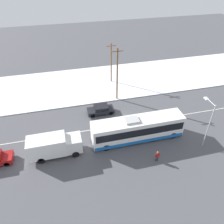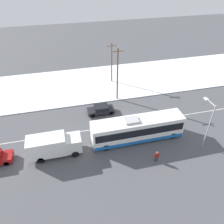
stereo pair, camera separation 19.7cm
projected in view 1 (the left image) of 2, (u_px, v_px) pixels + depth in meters
ground_plane at (128, 124)px, 32.55m from camera, size 120.00×120.00×0.00m
snow_lot at (107, 81)px, 43.14m from camera, size 80.00×14.08×0.12m
lane_marking_center at (128, 124)px, 32.55m from camera, size 60.00×0.12×0.00m
city_bus at (138, 129)px, 29.00m from camera, size 12.32×2.57×3.51m
box_truck at (54, 145)px, 26.70m from camera, size 6.48×2.30×2.87m
sedan_car at (101, 109)px, 34.25m from camera, size 4.16×1.80×1.39m
pedestrian_at_stop at (157, 155)px, 26.23m from camera, size 0.57×0.25×1.57m
streetlamp at (208, 119)px, 26.68m from camera, size 0.36×2.18×6.57m
utility_pole_roadside at (117, 74)px, 35.28m from camera, size 1.80×0.24×9.10m
utility_pole_snowlot at (111, 62)px, 40.82m from camera, size 1.80×0.24×7.68m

